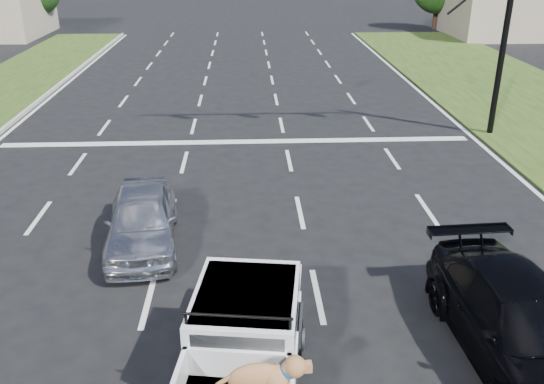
{
  "coord_description": "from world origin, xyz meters",
  "views": [
    {
      "loc": [
        0.32,
        -10.03,
        6.82
      ],
      "look_at": [
        0.89,
        2.0,
        1.5
      ],
      "focal_mm": 38.0,
      "sensor_mm": 36.0,
      "label": 1
    }
  ],
  "objects_px": {
    "pickup_truck": "(240,369)",
    "silver_sedan": "(142,219)",
    "black_coupe": "(521,325)",
    "traffic_signal": "(442,5)"
  },
  "relations": [
    {
      "from": "pickup_truck",
      "to": "silver_sedan",
      "type": "distance_m",
      "value": 6.01
    },
    {
      "from": "silver_sedan",
      "to": "black_coupe",
      "type": "bearing_deg",
      "value": -37.91
    },
    {
      "from": "traffic_signal",
      "to": "silver_sedan",
      "type": "height_order",
      "value": "traffic_signal"
    },
    {
      "from": "traffic_signal",
      "to": "pickup_truck",
      "type": "bearing_deg",
      "value": -117.28
    },
    {
      "from": "traffic_signal",
      "to": "silver_sedan",
      "type": "bearing_deg",
      "value": -139.18
    },
    {
      "from": "traffic_signal",
      "to": "silver_sedan",
      "type": "distance_m",
      "value": 13.06
    },
    {
      "from": "black_coupe",
      "to": "traffic_signal",
      "type": "bearing_deg",
      "value": 76.97
    },
    {
      "from": "traffic_signal",
      "to": "silver_sedan",
      "type": "relative_size",
      "value": 2.26
    },
    {
      "from": "traffic_signal",
      "to": "pickup_truck",
      "type": "relative_size",
      "value": 1.81
    },
    {
      "from": "pickup_truck",
      "to": "silver_sedan",
      "type": "xyz_separation_m",
      "value": [
        -2.36,
        5.53,
        -0.17
      ]
    }
  ]
}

